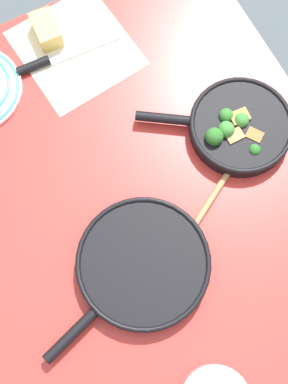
{
  "coord_description": "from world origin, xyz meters",
  "views": [
    {
      "loc": [
        -0.32,
        0.17,
        1.94
      ],
      "look_at": [
        0.0,
        0.0,
        0.75
      ],
      "focal_mm": 50.0,
      "sensor_mm": 36.0,
      "label": 1
    }
  ],
  "objects_px": {
    "skillet_eggs": "(142,265)",
    "wooden_spoon": "(198,219)",
    "grater_knife": "(54,58)",
    "cheese_block": "(46,30)",
    "skillet_broccoli": "(238,127)"
  },
  "relations": [
    {
      "from": "grater_knife",
      "to": "cheese_block",
      "type": "xyz_separation_m",
      "value": [
        0.07,
        -0.01,
        0.02
      ]
    },
    {
      "from": "skillet_eggs",
      "to": "wooden_spoon",
      "type": "distance_m",
      "value": 0.17
    },
    {
      "from": "wooden_spoon",
      "to": "cheese_block",
      "type": "height_order",
      "value": "cheese_block"
    },
    {
      "from": "skillet_eggs",
      "to": "grater_knife",
      "type": "relative_size",
      "value": 1.55
    },
    {
      "from": "skillet_broccoli",
      "to": "cheese_block",
      "type": "bearing_deg",
      "value": -23.05
    },
    {
      "from": "grater_knife",
      "to": "skillet_eggs",
      "type": "bearing_deg",
      "value": -91.66
    },
    {
      "from": "skillet_broccoli",
      "to": "cheese_block",
      "type": "xyz_separation_m",
      "value": [
        0.45,
        0.3,
        0.0
      ]
    },
    {
      "from": "skillet_broccoli",
      "to": "skillet_eggs",
      "type": "relative_size",
      "value": 0.8
    },
    {
      "from": "skillet_eggs",
      "to": "cheese_block",
      "type": "distance_m",
      "value": 0.65
    },
    {
      "from": "skillet_broccoli",
      "to": "grater_knife",
      "type": "bearing_deg",
      "value": -17.04
    },
    {
      "from": "skillet_broccoli",
      "to": "grater_knife",
      "type": "xyz_separation_m",
      "value": [
        0.38,
        0.31,
        -0.02
      ]
    },
    {
      "from": "skillet_broccoli",
      "to": "wooden_spoon",
      "type": "xyz_separation_m",
      "value": [
        -0.15,
        0.19,
        -0.02
      ]
    },
    {
      "from": "wooden_spoon",
      "to": "cheese_block",
      "type": "relative_size",
      "value": 3.79
    },
    {
      "from": "wooden_spoon",
      "to": "cheese_block",
      "type": "bearing_deg",
      "value": -109.82
    },
    {
      "from": "cheese_block",
      "to": "wooden_spoon",
      "type": "bearing_deg",
      "value": -170.08
    }
  ]
}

